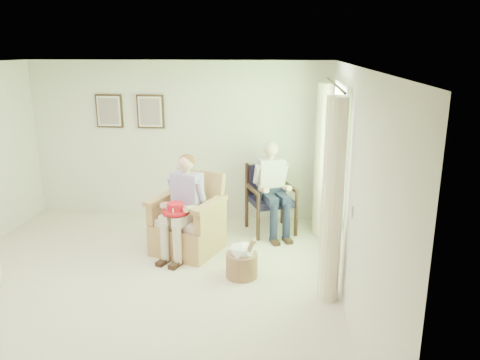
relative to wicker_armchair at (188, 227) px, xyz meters
The scene contains 15 objects.
floor 1.43m from the wicker_armchair, 108.93° to the right, with size 5.50×5.50×0.00m, color beige.
back_wall 1.78m from the wicker_armchair, 107.49° to the left, with size 5.00×0.04×2.60m, color silver.
right_wall 2.61m from the wicker_armchair, 32.73° to the right, with size 0.04×5.50×2.60m, color silver.
ceiling 2.65m from the wicker_armchair, 108.93° to the right, with size 5.00×5.50×0.02m, color white.
window 2.36m from the wicker_armchair, ahead, with size 0.13×2.50×1.63m.
curtain_left 2.32m from the wicker_armchair, 30.28° to the right, with size 0.34×0.34×2.30m, color #F7E2C1.
curtain_right 2.22m from the wicker_armchair, 24.68° to the left, with size 0.34×0.34×2.30m, color #F7E2C1.
framed_print_left 2.56m from the wicker_armchair, 138.95° to the left, with size 0.45×0.05×0.55m.
framed_print_right 2.19m from the wicker_armchair, 122.88° to the left, with size 0.45×0.05×0.55m.
wicker_armchair is the anchor object (origin of this frame).
wood_armchair 1.48m from the wicker_armchair, 39.94° to the left, with size 0.67×0.63×1.03m.
person_wicker 0.49m from the wicker_armchair, 90.00° to the right, with size 0.40×0.63×1.38m.
person_dark 1.44m from the wicker_armchair, 34.45° to the left, with size 0.40×0.63×1.40m.
red_hat 0.51m from the wicker_armchair, 104.41° to the right, with size 0.35×0.35×0.14m.
hatbox 1.11m from the wicker_armchair, 40.53° to the right, with size 0.49×0.49×0.59m.
Camera 1 is at (1.88, -4.72, 2.76)m, focal length 35.00 mm.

